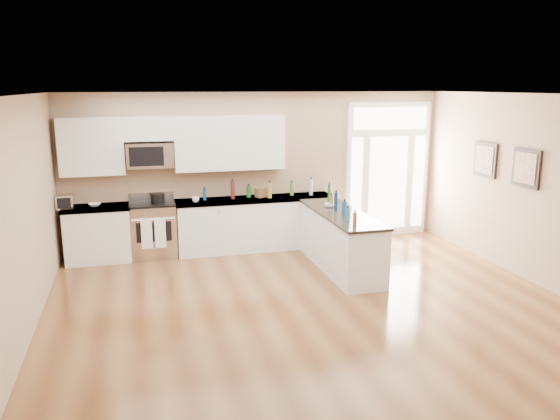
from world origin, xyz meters
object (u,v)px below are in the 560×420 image
object	(u,v)px
peninsula_cabinet	(340,243)
stockpot	(158,198)
toaster_oven	(65,202)
kitchen_range	(153,230)

from	to	relation	value
peninsula_cabinet	stockpot	xyz separation A→B (m)	(-2.78, 1.43, 0.61)
toaster_oven	peninsula_cabinet	bearing A→B (deg)	-19.35
kitchen_range	stockpot	distance (m)	0.57
peninsula_cabinet	kitchen_range	world-z (taller)	kitchen_range
stockpot	kitchen_range	bearing A→B (deg)	168.28
stockpot	toaster_oven	xyz separation A→B (m)	(-1.49, -0.01, 0.01)
peninsula_cabinet	kitchen_range	size ratio (longest dim) A/B	2.15
peninsula_cabinet	toaster_oven	world-z (taller)	toaster_oven
peninsula_cabinet	toaster_oven	xyz separation A→B (m)	(-4.28, 1.42, 0.62)
kitchen_range	stockpot	xyz separation A→B (m)	(0.10, -0.02, 0.56)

